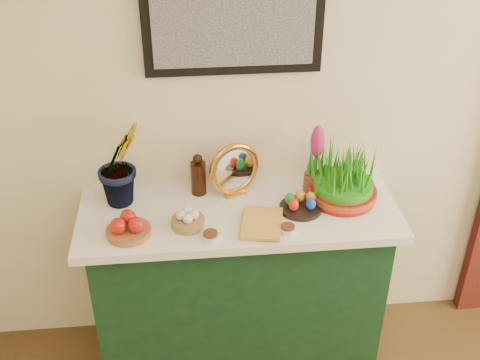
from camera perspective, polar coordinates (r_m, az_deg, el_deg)
The scene contains 13 objects.
sideboard at distance 2.93m, azimuth -0.10°, elevation -10.19°, with size 1.30×0.45×0.85m, color #153C1F.
tablecloth at distance 2.65m, azimuth -0.11°, elevation -3.08°, with size 1.40×0.55×0.04m, color white.
hyacinth_green at distance 2.61m, azimuth -11.41°, elevation 2.70°, with size 0.25×0.22×0.51m, color #2C7D1B.
apple_bowl at distance 2.51m, azimuth -10.58°, elevation -4.35°, with size 0.22×0.22×0.09m.
garlic_basket at distance 2.53m, azimuth -4.97°, elevation -3.78°, with size 0.18×0.18×0.08m.
vinegar_cruet at distance 2.70m, azimuth -3.97°, elevation 0.36°, with size 0.07×0.07×0.20m.
mirror at distance 2.68m, azimuth -0.55°, elevation 0.97°, with size 0.25×0.15×0.25m.
book at distance 2.53m, azimuth 0.14°, elevation -3.99°, with size 0.15×0.23×0.03m, color gold.
spice_dish_left at distance 2.46m, azimuth -2.82°, elevation -5.29°, with size 0.08×0.08×0.03m.
spice_dish_right at distance 2.51m, azimuth 4.55°, elevation -4.62°, with size 0.07×0.07×0.03m.
egg_plate at distance 2.63m, azimuth 5.78°, elevation -2.31°, with size 0.24×0.24×0.08m.
hyacinth_pink at distance 2.71m, azimuth 7.22°, elevation 1.69°, with size 0.10×0.10×0.33m.
wheatgrass_sabzeh at distance 2.68m, azimuth 9.84°, elevation 0.16°, with size 0.30×0.30×0.25m.
Camera 1 is at (-0.65, -0.14, 2.41)m, focal length 45.00 mm.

